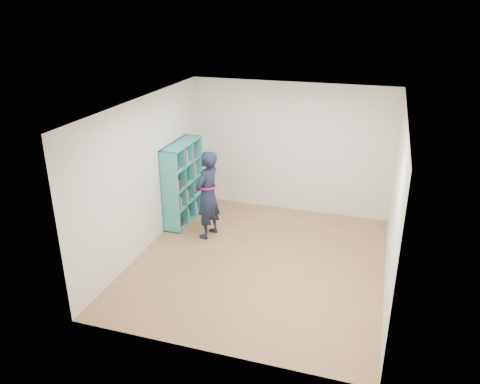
% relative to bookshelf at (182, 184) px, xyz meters
% --- Properties ---
extents(floor, '(4.50, 4.50, 0.00)m').
position_rel_bookshelf_xyz_m(floor, '(1.84, -1.10, -0.76)').
color(floor, '#9C7447').
rests_on(floor, ground).
extents(ceiling, '(4.50, 4.50, 0.00)m').
position_rel_bookshelf_xyz_m(ceiling, '(1.84, -1.10, 1.84)').
color(ceiling, white).
rests_on(ceiling, wall_back).
extents(wall_left, '(0.02, 4.50, 2.60)m').
position_rel_bookshelf_xyz_m(wall_left, '(-0.16, -1.10, 0.54)').
color(wall_left, white).
rests_on(wall_left, floor).
extents(wall_right, '(0.02, 4.50, 2.60)m').
position_rel_bookshelf_xyz_m(wall_right, '(3.84, -1.10, 0.54)').
color(wall_right, white).
rests_on(wall_right, floor).
extents(wall_back, '(4.00, 0.02, 2.60)m').
position_rel_bookshelf_xyz_m(wall_back, '(1.84, 1.15, 0.54)').
color(wall_back, white).
rests_on(wall_back, floor).
extents(wall_front, '(4.00, 0.02, 2.60)m').
position_rel_bookshelf_xyz_m(wall_front, '(1.84, -3.35, 0.54)').
color(wall_front, white).
rests_on(wall_front, floor).
extents(bookshelf, '(0.34, 1.18, 1.57)m').
position_rel_bookshelf_xyz_m(bookshelf, '(0.00, 0.00, 0.00)').
color(bookshelf, teal).
rests_on(bookshelf, floor).
extents(person, '(0.50, 0.66, 1.62)m').
position_rel_bookshelf_xyz_m(person, '(0.71, -0.47, 0.05)').
color(person, black).
rests_on(person, floor).
extents(smartphone, '(0.03, 0.08, 0.12)m').
position_rel_bookshelf_xyz_m(smartphone, '(0.57, -0.37, 0.15)').
color(smartphone, silver).
rests_on(smartphone, person).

